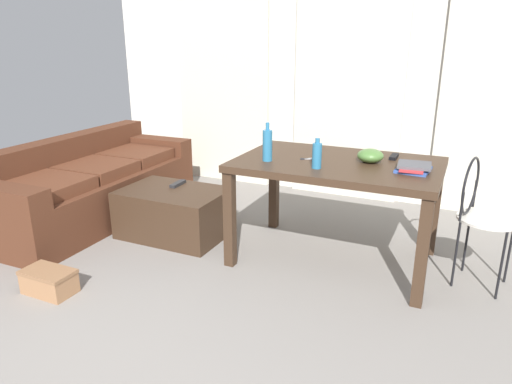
# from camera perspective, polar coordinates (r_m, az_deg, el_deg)

# --- Properties ---
(ground_plane) EXTENTS (8.27, 8.27, 0.00)m
(ground_plane) POSITION_cam_1_polar(r_m,az_deg,el_deg) (3.19, 0.69, -10.95)
(ground_plane) COLOR gray
(wall_back) EXTENTS (5.43, 0.10, 2.57)m
(wall_back) POSITION_cam_1_polar(r_m,az_deg,el_deg) (4.81, 11.54, 14.66)
(wall_back) COLOR silver
(wall_back) RESTS_ON ground
(curtains) EXTENTS (3.86, 0.03, 2.30)m
(curtains) POSITION_cam_1_polar(r_m,az_deg,el_deg) (4.74, 11.18, 12.99)
(curtains) COLOR beige
(curtains) RESTS_ON ground
(couch) EXTENTS (0.86, 2.07, 0.71)m
(couch) POSITION_cam_1_polar(r_m,az_deg,el_deg) (4.48, -19.61, 0.71)
(couch) COLOR #4C2819
(couch) RESTS_ON ground
(coffee_table) EXTENTS (0.84, 0.58, 0.39)m
(coffee_table) POSITION_cam_1_polar(r_m,az_deg,el_deg) (3.89, -9.97, -2.51)
(coffee_table) COLOR #382619
(coffee_table) RESTS_ON ground
(craft_table) EXTENTS (1.39, 0.90, 0.75)m
(craft_table) POSITION_cam_1_polar(r_m,az_deg,el_deg) (3.31, 9.89, 2.20)
(craft_table) COLOR #382619
(craft_table) RESTS_ON ground
(wire_chair) EXTENTS (0.38, 0.41, 0.85)m
(wire_chair) POSITION_cam_1_polar(r_m,az_deg,el_deg) (3.31, 25.65, -1.65)
(wire_chair) COLOR silver
(wire_chair) RESTS_ON ground
(bottle_near) EXTENTS (0.07, 0.07, 0.27)m
(bottle_near) POSITION_cam_1_polar(r_m,az_deg,el_deg) (3.23, 1.41, 5.78)
(bottle_near) COLOR teal
(bottle_near) RESTS_ON craft_table
(bottle_far) EXTENTS (0.06, 0.06, 0.20)m
(bottle_far) POSITION_cam_1_polar(r_m,az_deg,el_deg) (3.06, 7.47, 4.49)
(bottle_far) COLOR teal
(bottle_far) RESTS_ON craft_table
(bowl) EXTENTS (0.18, 0.18, 0.09)m
(bowl) POSITION_cam_1_polar(r_m,az_deg,el_deg) (3.29, 13.81, 4.34)
(bowl) COLOR #477033
(bowl) RESTS_ON craft_table
(book_stack) EXTENTS (0.22, 0.28, 0.05)m
(book_stack) POSITION_cam_1_polar(r_m,az_deg,el_deg) (3.16, 18.72, 2.87)
(book_stack) COLOR #33519E
(book_stack) RESTS_ON craft_table
(tv_remote_on_table) EXTENTS (0.05, 0.15, 0.02)m
(tv_remote_on_table) POSITION_cam_1_polar(r_m,az_deg,el_deg) (3.46, 16.52, 4.17)
(tv_remote_on_table) COLOR black
(tv_remote_on_table) RESTS_ON craft_table
(scissors) EXTENTS (0.10, 0.07, 0.00)m
(scissors) POSITION_cam_1_polar(r_m,az_deg,el_deg) (3.31, 6.03, 4.05)
(scissors) COLOR #9EA0A5
(scissors) RESTS_ON craft_table
(tv_remote_primary) EXTENTS (0.06, 0.19, 0.03)m
(tv_remote_primary) POSITION_cam_1_polar(r_m,az_deg,el_deg) (3.95, -9.53, 1.00)
(tv_remote_primary) COLOR #232326
(tv_remote_primary) RESTS_ON coffee_table
(shoebox) EXTENTS (0.33, 0.20, 0.16)m
(shoebox) POSITION_cam_1_polar(r_m,az_deg,el_deg) (3.31, -23.98, -9.96)
(shoebox) COLOR #996B47
(shoebox) RESTS_ON ground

